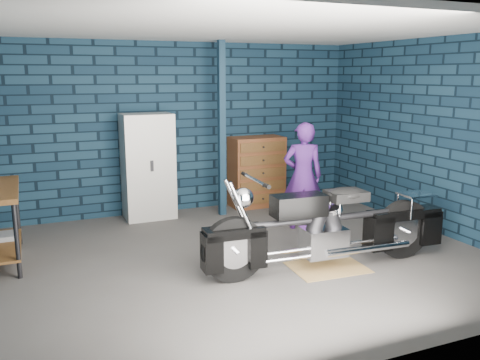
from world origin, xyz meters
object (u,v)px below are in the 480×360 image
Objects in this scene: motorcycle at (329,221)px; shop_stool at (302,200)px; person at (303,176)px; tool_chest at (257,172)px; locker at (148,167)px.

motorcycle is 4.17× the size of shop_stool.
tool_chest is (-0.07, 1.40, -0.18)m from person.
motorcycle reaches higher than shop_stool.
shop_stool is (0.71, 1.86, -0.26)m from motorcycle.
person is 1.42m from tool_chest.
person is (0.51, 1.49, 0.21)m from motorcycle.
tool_chest is at bearing 0.00° from locker.
locker is at bearing 153.91° from shop_stool.
locker reaches higher than person.
locker is at bearing 119.18° from motorcycle.
tool_chest is 1.11m from shop_stool.
tool_chest is at bearing 104.97° from shop_stool.
locker reaches higher than motorcycle.
locker reaches higher than shop_stool.
locker is 1.37× the size of tool_chest.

